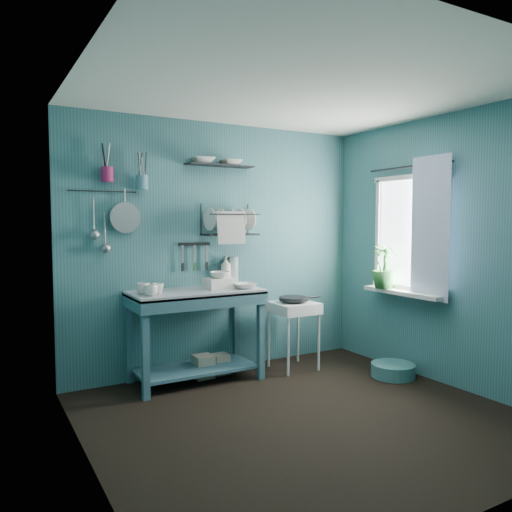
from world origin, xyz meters
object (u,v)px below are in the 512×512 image
hotplate_stand (293,335)px  utensil_cup_teal (142,182)px  mug_left (151,290)px  soap_bottle (226,270)px  floor_basin (393,370)px  storage_tin_small (221,364)px  wash_tub (220,283)px  mug_mid (158,288)px  work_counter (196,336)px  frying_pan (294,299)px  colander (125,218)px  dish_rack (230,219)px  storage_tin_large (203,366)px  utensil_cup_magenta (107,174)px  potted_plant (384,267)px  water_bottle (234,270)px  mug_right (143,288)px

hotplate_stand → utensil_cup_teal: bearing=173.1°
mug_left → soap_bottle: (0.90, 0.36, 0.10)m
mug_left → floor_basin: 2.46m
storage_tin_small → wash_tub: bearing=-116.6°
mug_mid → work_counter: bearing=9.0°
frying_pan → colander: size_ratio=1.07×
hotplate_stand → storage_tin_small: 0.80m
hotplate_stand → colander: size_ratio=2.46×
wash_tub → dish_rack: bearing=39.6°
wash_tub → storage_tin_large: 0.83m
dish_rack → colander: 1.03m
utensil_cup_magenta → frying_pan: bearing=-10.0°
dish_rack → potted_plant: dish_rack is taller
wash_tub → work_counter: bearing=175.4°
mug_left → water_bottle: 1.07m
wash_tub → utensil_cup_magenta: utensil_cup_magenta is taller
mug_left → mug_mid: mug_left is taller
storage_tin_small → utensil_cup_magenta: bearing=174.4°
potted_plant → hotplate_stand: bearing=152.3°
potted_plant → floor_basin: size_ratio=1.05×
wash_tub → floor_basin: wash_tub is taller
storage_tin_large → water_bottle: bearing=22.0°
work_counter → wash_tub: bearing=-14.7°
wash_tub → water_bottle: (0.27, 0.24, 0.09)m
frying_pan → floor_basin: frying_pan is taller
dish_rack → potted_plant: size_ratio=1.24×
water_bottle → utensil_cup_magenta: bearing=-178.4°
mug_left → mug_mid: (0.10, 0.10, -0.00)m
utensil_cup_magenta → floor_basin: utensil_cup_magenta is taller
mug_mid → mug_right: 0.13m
potted_plant → work_counter: bearing=163.1°
mug_left → potted_plant: potted_plant is taller
frying_pan → storage_tin_large: frying_pan is taller
hotplate_stand → dish_rack: size_ratio=1.25×
wash_tub → floor_basin: bearing=-29.3°
utensil_cup_magenta → storage_tin_large: 2.01m
mug_right → soap_bottle: (0.92, 0.20, 0.10)m
wash_tub → colander: 1.07m
potted_plant → utensil_cup_magenta: bearing=164.0°
work_counter → colander: colander is taller
mug_left → potted_plant: 2.37m
soap_bottle → water_bottle: soap_bottle is taller
soap_bottle → storage_tin_large: (-0.32, -0.15, -0.91)m
wash_tub → colander: size_ratio=1.00×
water_bottle → potted_plant: size_ratio=0.63×
mug_left → mug_right: 0.16m
water_bottle → utensil_cup_teal: utensil_cup_teal is taller
mug_right → storage_tin_large: size_ratio=0.56×
soap_bottle → potted_plant: bearing=-28.0°
mug_left → utensil_cup_teal: bearing=83.1°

